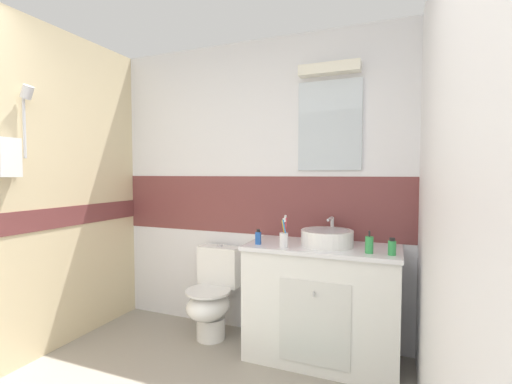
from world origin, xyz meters
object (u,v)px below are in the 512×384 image
(toothbrush_cup, at_px, (284,238))
(soap_dispenser, at_px, (369,245))
(perfume_flask_small, at_px, (258,237))
(sink_basin, at_px, (327,237))
(lotion_bottle_short, at_px, (392,247))
(toilet, at_px, (213,295))

(toothbrush_cup, height_order, soap_dispenser, toothbrush_cup)
(soap_dispenser, height_order, perfume_flask_small, soap_dispenser)
(sink_basin, distance_m, soap_dispenser, 0.33)
(sink_basin, height_order, lotion_bottle_short, sink_basin)
(perfume_flask_small, bearing_deg, sink_basin, 17.24)
(sink_basin, xyz_separation_m, lotion_bottle_short, (0.44, -0.15, -0.01))
(toilet, height_order, soap_dispenser, soap_dispenser)
(perfume_flask_small, relative_size, lotion_bottle_short, 1.01)
(toilet, bearing_deg, perfume_flask_small, -18.62)
(toilet, relative_size, toothbrush_cup, 3.29)
(toothbrush_cup, relative_size, soap_dispenser, 1.52)
(sink_basin, height_order, perfume_flask_small, sink_basin)
(toilet, xyz_separation_m, toothbrush_cup, (0.68, -0.19, 0.56))
(toothbrush_cup, bearing_deg, lotion_bottle_short, 2.23)
(toilet, relative_size, lotion_bottle_short, 6.76)
(toilet, xyz_separation_m, perfume_flask_small, (0.47, -0.16, 0.55))
(soap_dispenser, distance_m, lotion_bottle_short, 0.14)
(sink_basin, xyz_separation_m, toothbrush_cup, (-0.27, -0.17, 0.00))
(perfume_flask_small, bearing_deg, toothbrush_cup, -7.05)
(lotion_bottle_short, bearing_deg, perfume_flask_small, -179.85)
(soap_dispenser, relative_size, perfume_flask_small, 1.33)
(toothbrush_cup, relative_size, perfume_flask_small, 2.03)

